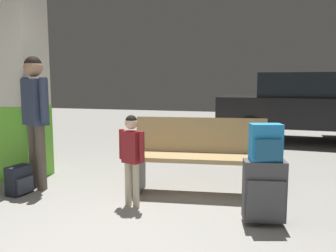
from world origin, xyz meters
The scene contains 9 objects.
ground_plane centered at (0.00, 4.00, -0.05)m, with size 18.00×18.00×0.10m, color gray.
structural_pillar centered at (-1.95, 1.75, 1.40)m, with size 0.57×0.57×2.83m.
bench centered at (0.52, 1.75, 0.44)m, with size 1.65×0.71×0.89m.
suitcase centered at (1.27, 0.98, 0.32)m, with size 0.41×0.29×0.60m.
backpack_bright centered at (1.27, 0.98, 0.77)m, with size 0.31×0.25×0.34m.
child centered at (-0.08, 1.09, 0.60)m, with size 0.32×0.23×0.98m.
adult centered at (-1.45, 1.38, 1.00)m, with size 0.50×0.32×1.63m.
backpack_dark_floor centered at (-1.51, 1.10, 0.17)m, with size 0.22×0.30×0.34m.
parked_car_near centered at (2.26, 5.97, 0.81)m, with size 4.16×1.93×1.51m.
Camera 1 is at (1.26, -2.27, 1.32)m, focal length 37.31 mm.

